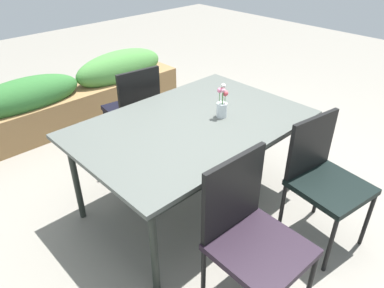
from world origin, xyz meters
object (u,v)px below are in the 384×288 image
at_px(chair_far_side, 134,107).
at_px(dining_table, 192,128).
at_px(flower_vase, 222,105).
at_px(planter_box, 80,94).
at_px(chair_near_left, 250,231).
at_px(chair_near_right, 323,174).

bearing_deg(chair_far_side, dining_table, -89.18).
relative_size(chair_far_side, flower_vase, 3.46).
relative_size(chair_far_side, planter_box, 0.36).
relative_size(chair_near_left, chair_near_right, 1.04).
relative_size(dining_table, chair_near_right, 1.86).
distance_m(chair_far_side, planter_box, 1.07).
bearing_deg(chair_near_left, chair_far_side, -103.41).
relative_size(chair_far_side, chair_near_right, 1.01).
bearing_deg(chair_near_left, flower_vase, -126.11).
height_order(chair_near_right, flower_vase, flower_vase).
distance_m(chair_near_right, planter_box, 2.78).
xyz_separation_m(chair_near_left, chair_far_side, (0.47, 1.70, 0.00)).
bearing_deg(chair_far_side, chair_near_right, -73.16).
bearing_deg(chair_near_right, chair_far_side, -71.72).
bearing_deg(planter_box, chair_far_side, -89.49).
distance_m(flower_vase, planter_box, 2.06).
xyz_separation_m(chair_near_left, chair_near_right, (0.76, -0.01, -0.00)).
bearing_deg(chair_near_right, chair_near_left, 7.80).
distance_m(chair_far_side, flower_vase, 1.00).
bearing_deg(chair_near_left, chair_near_right, -178.78).
bearing_deg(chair_far_side, planter_box, 97.62).
xyz_separation_m(chair_near_right, planter_box, (-0.30, 2.76, -0.20)).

